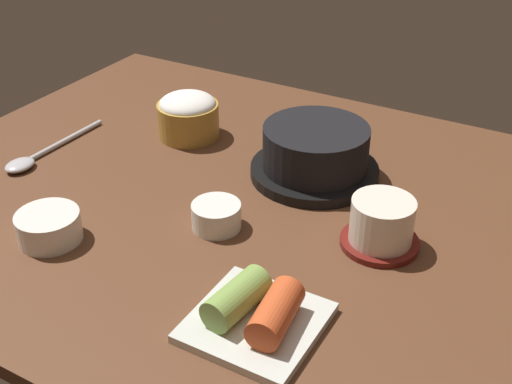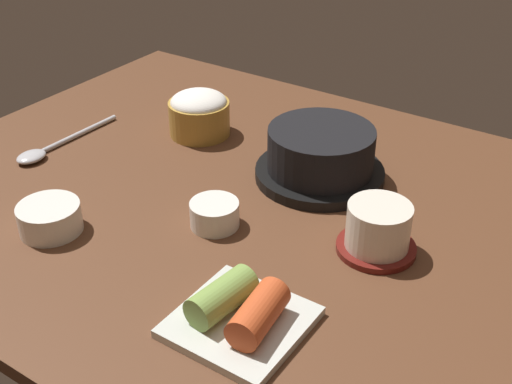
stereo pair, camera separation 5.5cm
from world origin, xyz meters
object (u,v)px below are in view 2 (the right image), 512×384
Objects in this scene: kimchi_plate at (240,313)px; side_bowl_near at (50,217)px; stone_pot at (321,155)px; spoon at (47,149)px; banchan_cup_center at (214,213)px; rice_bowl at (199,113)px; tea_cup_with_saucer at (378,229)px.

kimchi_plate is 29.77cm from side_bowl_near.
side_bowl_near is (-21.61, -30.35, -1.78)cm from stone_pot.
stone_pot is 0.93× the size of spoon.
banchan_cup_center is 18.87cm from kimchi_plate.
side_bowl_near is (1.32, -32.00, -1.73)cm from rice_bowl.
kimchi_plate is 1.65× the size of side_bowl_near.
banchan_cup_center is 0.48× the size of kimchi_plate.
side_bowl_near is 21.63cm from spoon.
banchan_cup_center is at bearing -161.30° from tea_cup_with_saucer.
stone_pot is 23.00cm from rice_bowl.
tea_cup_with_saucer is 20.84cm from kimchi_plate.
side_bowl_near is at bearing -39.50° from spoon.
tea_cup_with_saucer is at bearing 5.70° from spoon.
stone_pot is 18.18cm from tea_cup_with_saucer.
side_bowl_near is at bearing -142.90° from banchan_cup_center.
stone_pot is 1.90× the size of rice_bowl.
tea_cup_with_saucer is at bearing -38.77° from stone_pot.
side_bowl_near is (-16.41, -12.41, 0.16)cm from banchan_cup_center.
tea_cup_with_saucer reaches higher than side_bowl_near.
banchan_cup_center is 20.58cm from side_bowl_near.
rice_bowl is 1.54× the size of banchan_cup_center.
kimchi_plate is (13.34, -13.35, -0.01)cm from banchan_cup_center.
kimchi_plate is at bearing -17.55° from spoon.
side_bowl_near is at bearing 178.19° from kimchi_plate.
banchan_cup_center is at bearing -106.18° from stone_pot.
stone_pot is 1.91× the size of tea_cup_with_saucer.
stone_pot reaches higher than banchan_cup_center.
rice_bowl is at bearing 160.65° from tea_cup_with_saucer.
side_bowl_near reaches higher than banchan_cup_center.
spoon is (-16.66, 13.73, -1.35)cm from side_bowl_near.
rice_bowl is at bearing 132.16° from banchan_cup_center.
tea_cup_with_saucer is 52.76cm from spoon.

